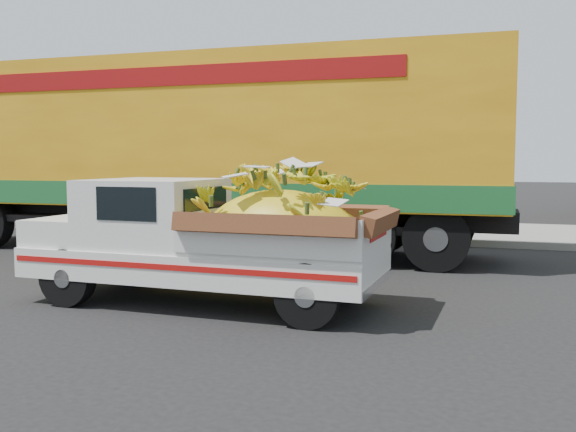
% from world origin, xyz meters
% --- Properties ---
extents(ground, '(100.00, 100.00, 0.00)m').
position_xyz_m(ground, '(0.00, 0.00, 0.00)').
color(ground, black).
rests_on(ground, ground).
extents(curb, '(60.00, 0.25, 0.15)m').
position_xyz_m(curb, '(0.00, 6.55, 0.07)').
color(curb, gray).
rests_on(curb, ground).
extents(sidewalk, '(60.00, 4.00, 0.14)m').
position_xyz_m(sidewalk, '(0.00, 8.65, 0.07)').
color(sidewalk, gray).
rests_on(sidewalk, ground).
extents(building_left, '(18.00, 6.00, 5.00)m').
position_xyz_m(building_left, '(-8.00, 14.55, 2.50)').
color(building_left, gray).
rests_on(building_left, ground).
extents(pickup_truck, '(4.57, 1.75, 1.59)m').
position_xyz_m(pickup_truck, '(1.07, -0.26, 0.85)').
color(pickup_truck, black).
rests_on(pickup_truck, ground).
extents(semi_trailer, '(12.01, 2.62, 3.80)m').
position_xyz_m(semi_trailer, '(-1.38, 4.10, 2.12)').
color(semi_trailer, black).
rests_on(semi_trailer, ground).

